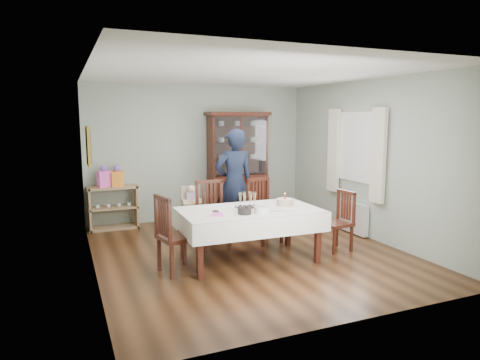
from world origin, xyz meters
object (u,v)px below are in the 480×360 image
chair_far_left (213,228)px  china_cabinet (238,164)px  sideboard (113,208)px  gift_bag_orange (117,177)px  gift_bag_pink (104,177)px  high_chair (192,219)px  chair_far_right (265,223)px  dining_table (249,235)px  champagne_tray (247,203)px  birthday_cake (285,202)px  chair_end_left (177,250)px  woman (234,183)px  chair_end_right (337,233)px

chair_far_left → china_cabinet: bearing=58.2°
sideboard → gift_bag_orange: bearing=-13.0°
gift_bag_pink → sideboard: bearing=7.7°
china_cabinet → high_chair: (-1.38, -1.32, -0.75)m
china_cabinet → high_chair: bearing=-136.4°
chair_far_right → high_chair: (-1.11, 0.52, 0.06)m
dining_table → gift_bag_orange: 3.08m
chair_far_right → champagne_tray: chair_far_right is taller
china_cabinet → sideboard: size_ratio=2.42×
dining_table → chair_far_left: (-0.27, 0.79, -0.07)m
high_chair → birthday_cake: bearing=-44.2°
dining_table → birthday_cake: (0.58, 0.01, 0.43)m
sideboard → chair_far_left: bearing=-54.3°
dining_table → gift_bag_pink: size_ratio=4.97×
chair_end_left → sideboard: bearing=-1.5°
chair_end_left → gift_bag_pink: 2.84m
china_cabinet → chair_far_left: 2.31m
chair_far_left → chair_end_left: chair_far_left is taller
chair_far_right → gift_bag_pink: 3.08m
gift_bag_orange → sideboard: bearing=167.0°
gift_bag_pink → gift_bag_orange: 0.23m
dining_table → chair_far_left: size_ratio=1.90×
birthday_cake → gift_bag_orange: size_ratio=0.72×
chair_far_left → woman: bearing=43.3°
sideboard → chair_far_left: (1.33, -1.85, -0.08)m
sideboard → woman: bearing=-35.1°
chair_end_left → champagne_tray: bearing=-94.1°
high_chair → birthday_cake: 1.73m
chair_far_left → chair_far_right: chair_far_left is taller
chair_end_left → champagne_tray: (1.10, 0.16, 0.52)m
dining_table → champagne_tray: 0.45m
china_cabinet → woman: china_cabinet is taller
chair_end_left → chair_end_right: 2.55m
chair_end_right → gift_bag_orange: (-2.98, 2.69, 0.70)m
gift_bag_orange → gift_bag_pink: bearing=180.0°
gift_bag_pink → china_cabinet: bearing=-0.0°
birthday_cake → sideboard: bearing=129.8°
woman → china_cabinet: bearing=-113.3°
dining_table → champagne_tray: champagne_tray is taller
china_cabinet → gift_bag_pink: size_ratio=5.35×
dining_table → chair_end_left: bearing=-176.5°
woman → high_chair: size_ratio=1.98×
dining_table → chair_far_left: chair_far_left is taller
chair_end_left → chair_end_right: size_ratio=1.13×
sideboard → chair_end_left: chair_end_left is taller
dining_table → chair_far_left: 0.84m
chair_far_left → chair_end_left: size_ratio=1.01×
chair_far_left → birthday_cake: size_ratio=3.68×
high_chair → birthday_cake: birthday_cake is taller
china_cabinet → chair_end_left: size_ratio=2.06×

